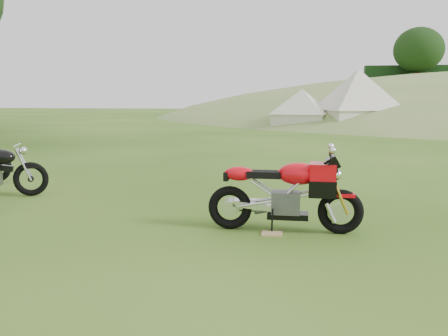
% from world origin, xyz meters
% --- Properties ---
extents(ground, '(120.00, 120.00, 0.00)m').
position_xyz_m(ground, '(0.00, 0.00, 0.00)').
color(ground, '#2A5011').
rests_on(ground, ground).
extents(sport_motorcycle, '(1.87, 0.47, 1.12)m').
position_xyz_m(sport_motorcycle, '(0.95, 0.60, 0.56)').
color(sport_motorcycle, red).
rests_on(sport_motorcycle, ground).
extents(plywood_board, '(0.26, 0.21, 0.02)m').
position_xyz_m(plywood_board, '(0.81, 0.41, 0.01)').
color(plywood_board, tan).
rests_on(plywood_board, ground).
extents(tent_left, '(3.10, 3.10, 2.27)m').
position_xyz_m(tent_left, '(0.89, 20.71, 1.13)').
color(tent_left, beige).
rests_on(tent_left, ground).
extents(tent_mid, '(4.26, 4.26, 2.89)m').
position_xyz_m(tent_mid, '(3.70, 20.79, 1.44)').
color(tent_mid, beige).
rests_on(tent_mid, ground).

